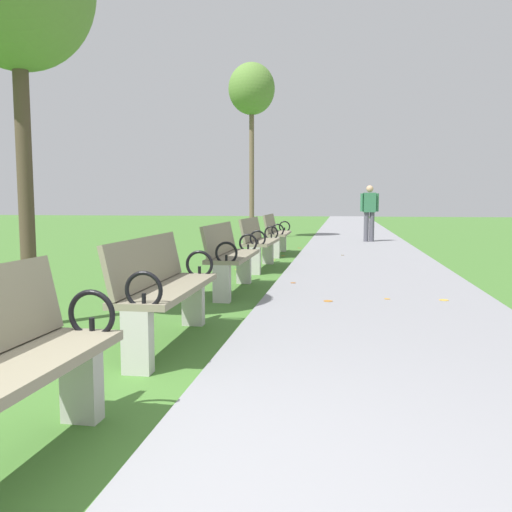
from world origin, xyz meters
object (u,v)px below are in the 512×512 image
tree_2 (252,91)px  pedestrian_walking (369,210)px  park_bench_5 (276,233)px  park_bench_2 (163,287)px  park_bench_4 (259,241)px  park_bench_3 (230,255)px

tree_2 → pedestrian_walking: tree_2 is taller
park_bench_5 → tree_2: size_ratio=0.29×
park_bench_2 → park_bench_4: size_ratio=1.00×
park_bench_2 → pedestrian_walking: bearing=79.3°
park_bench_3 → park_bench_2: bearing=-90.0°
tree_2 → pedestrian_walking: size_ratio=3.37×
tree_2 → park_bench_4: bearing=-79.5°
park_bench_2 → park_bench_5: same height
park_bench_3 → pedestrian_walking: 9.28m
pedestrian_walking → park_bench_5: bearing=-118.7°
park_bench_4 → park_bench_5: size_ratio=1.00×
park_bench_2 → tree_2: tree_2 is taller
park_bench_2 → park_bench_4: (-0.00, 5.10, 0.00)m
park_bench_4 → pedestrian_walking: size_ratio=0.99×
park_bench_4 → tree_2: (-1.40, 7.54, 4.10)m
park_bench_2 → pedestrian_walking: pedestrian_walking is taller
park_bench_3 → park_bench_5: 4.96m
park_bench_4 → tree_2: bearing=100.5°
park_bench_5 → pedestrian_walking: (2.21, 4.04, 0.44)m
tree_2 → pedestrian_walking: (3.62, -0.98, -3.66)m
pedestrian_walking → park_bench_3: bearing=-103.8°
park_bench_5 → pedestrian_walking: 4.63m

